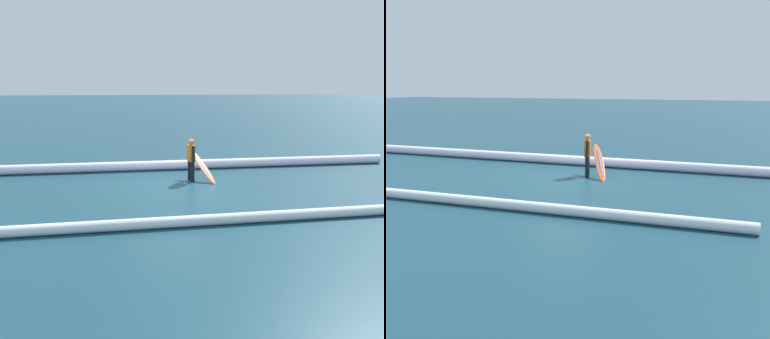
{
  "view_description": "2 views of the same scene",
  "coord_description": "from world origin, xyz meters",
  "views": [
    {
      "loc": [
        0.5,
        12.5,
        3.47
      ],
      "look_at": [
        -0.73,
        1.0,
        0.77
      ],
      "focal_mm": 35.54,
      "sensor_mm": 36.0,
      "label": 1
    },
    {
      "loc": [
        -5.43,
        12.29,
        3.09
      ],
      "look_at": [
        -1.43,
        1.83,
        0.76
      ],
      "focal_mm": 37.14,
      "sensor_mm": 36.0,
      "label": 2
    }
  ],
  "objects": [
    {
      "name": "wave_crest_foreground",
      "position": [
        1.96,
        -2.29,
        0.19
      ],
      "size": [
        22.52,
        1.19,
        0.37
      ],
      "primitive_type": "cylinder",
      "rotation": [
        0.0,
        1.57,
        0.04
      ],
      "color": "white",
      "rests_on": "ground_plane"
    },
    {
      "name": "surfer",
      "position": [
        -0.87,
        -0.54,
        0.84
      ],
      "size": [
        0.28,
        0.61,
        1.5
      ],
      "rotation": [
        0.0,
        0.0,
        1.84
      ],
      "color": "black",
      "rests_on": "ground_plane"
    },
    {
      "name": "surfboard",
      "position": [
        -1.27,
        -0.65,
        0.53
      ],
      "size": [
        1.02,
        1.55,
        1.08
      ],
      "color": "#E55926",
      "rests_on": "ground_plane"
    },
    {
      "name": "ground_plane",
      "position": [
        0.0,
        0.0,
        0.0
      ],
      "size": [
        172.96,
        172.96,
        0.0
      ],
      "primitive_type": "plane",
      "color": "#193F4E"
    },
    {
      "name": "wave_crest_midground",
      "position": [
        1.72,
        3.92,
        0.14
      ],
      "size": [
        15.82,
        1.17,
        0.27
      ],
      "primitive_type": "cylinder",
      "rotation": [
        0.0,
        1.57,
        0.06
      ],
      "color": "white",
      "rests_on": "ground_plane"
    }
  ]
}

